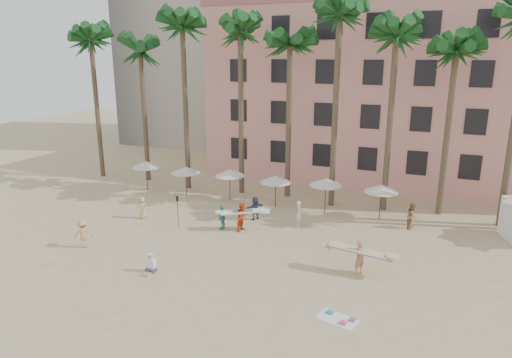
{
  "coord_description": "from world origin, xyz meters",
  "views": [
    {
      "loc": [
        10.35,
        -19.81,
        11.63
      ],
      "look_at": [
        -0.04,
        6.0,
        4.0
      ],
      "focal_mm": 32.0,
      "sensor_mm": 36.0,
      "label": 1
    }
  ],
  "objects": [
    {
      "name": "palm_row",
      "position": [
        0.51,
        15.0,
        12.97
      ],
      "size": [
        44.4,
        5.4,
        16.3
      ],
      "color": "brown",
      "rests_on": "ground"
    },
    {
      "name": "pink_hotel",
      "position": [
        7.0,
        26.0,
        8.0
      ],
      "size": [
        35.0,
        14.0,
        16.0
      ],
      "primitive_type": "cube",
      "color": "pink",
      "rests_on": "ground"
    },
    {
      "name": "umbrella_row",
      "position": [
        -3.0,
        12.5,
        2.33
      ],
      "size": [
        22.5,
        2.7,
        2.73
      ],
      "color": "#332B23",
      "rests_on": "ground"
    },
    {
      "name": "seated_man",
      "position": [
        -3.6,
        -0.74,
        0.37
      ],
      "size": [
        0.48,
        0.83,
        1.08
      ],
      "color": "#3F3F4C",
      "rests_on": "ground"
    },
    {
      "name": "carrier_white",
      "position": [
        -1.37,
        6.88,
        1.02
      ],
      "size": [
        3.02,
        1.86,
        1.94
      ],
      "color": "#E24717",
      "rests_on": "ground"
    },
    {
      "name": "carrier_yellow",
      "position": [
        7.09,
        3.46,
        1.06
      ],
      "size": [
        3.46,
        0.82,
        1.88
      ],
      "color": "tan",
      "rests_on": "ground"
    },
    {
      "name": "ground",
      "position": [
        0.0,
        0.0,
        0.0
      ],
      "size": [
        120.0,
        120.0,
        0.0
      ],
      "primitive_type": "plane",
      "color": "#D1B789",
      "rests_on": "ground"
    },
    {
      "name": "paddle",
      "position": [
        -5.81,
        5.84,
        1.41
      ],
      "size": [
        0.18,
        0.04,
        2.23
      ],
      "color": "black",
      "rests_on": "ground"
    },
    {
      "name": "beach_towel",
      "position": [
        7.01,
        -1.45,
        0.03
      ],
      "size": [
        2.01,
        1.47,
        0.14
      ],
      "color": "white",
      "rests_on": "ground"
    },
    {
      "name": "beachgoers",
      "position": [
        -2.07,
        6.89,
        0.88
      ],
      "size": [
        19.77,
        12.09,
        1.83
      ],
      "color": "white",
      "rests_on": "ground"
    }
  ]
}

